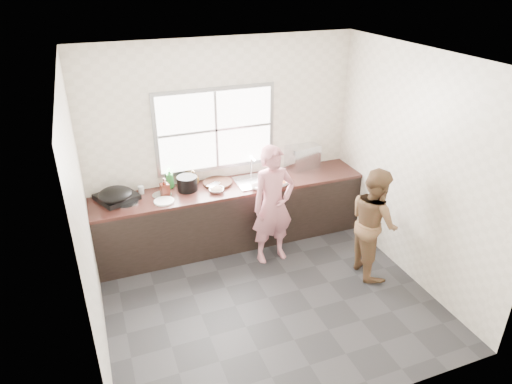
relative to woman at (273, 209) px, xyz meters
name	(u,v)px	position (x,y,z in m)	size (l,w,h in m)	color
floor	(268,298)	(-0.36, -0.74, -0.73)	(3.60, 3.20, 0.01)	#29292C
ceiling	(272,59)	(-0.36, -0.74, 1.98)	(3.60, 3.20, 0.01)	silver
wall_back	(223,143)	(-0.36, 0.87, 0.62)	(3.60, 0.01, 2.70)	silver
wall_left	(85,226)	(-2.17, -0.74, 0.62)	(0.01, 3.20, 2.70)	beige
wall_right	(414,169)	(1.44, -0.74, 0.62)	(0.01, 3.20, 2.70)	silver
wall_front	(353,286)	(-0.36, -2.34, 0.62)	(3.60, 0.01, 2.70)	beige
cabinet	(232,216)	(-0.36, 0.55, -0.32)	(3.60, 0.62, 0.82)	black
countertop	(232,187)	(-0.36, 0.55, 0.11)	(3.60, 0.64, 0.04)	#381C16
sink	(256,181)	(-0.01, 0.55, 0.14)	(0.55, 0.45, 0.02)	silver
faucet	(251,166)	(-0.01, 0.75, 0.28)	(0.02, 0.02, 0.30)	silver
window_frame	(216,130)	(-0.46, 0.85, 0.82)	(1.60, 0.05, 1.10)	#9EA0A5
window_glazing	(216,130)	(-0.46, 0.83, 0.82)	(1.50, 0.01, 1.00)	white
woman	(273,209)	(0.00, 0.00, 0.00)	(0.53, 0.35, 1.45)	#D37E89
person_side	(374,222)	(1.02, -0.68, -0.03)	(0.68, 0.53, 1.39)	brown
cutting_board	(218,183)	(-0.52, 0.67, 0.15)	(0.38, 0.38, 0.04)	black
cleaver	(213,185)	(-0.60, 0.59, 0.18)	(0.18, 0.09, 0.01)	silver
bowl_mince	(217,190)	(-0.59, 0.46, 0.16)	(0.19, 0.19, 0.05)	white
bowl_crabs	(281,183)	(0.25, 0.34, 0.16)	(0.19, 0.19, 0.06)	white
bowl_held	(258,187)	(-0.07, 0.34, 0.17)	(0.20, 0.20, 0.06)	white
black_pot	(187,183)	(-0.93, 0.64, 0.23)	(0.26, 0.26, 0.19)	black
plate_food	(164,201)	(-1.27, 0.41, 0.14)	(0.25, 0.25, 0.02)	white
bottle_green	(170,178)	(-1.12, 0.78, 0.27)	(0.10, 0.10, 0.27)	#2B8434
bottle_brown_tall	(165,187)	(-1.22, 0.60, 0.24)	(0.09, 0.10, 0.21)	#4E1D13
bottle_brown_short	(193,178)	(-0.82, 0.76, 0.23)	(0.15, 0.15, 0.19)	#402A10
glass_jar	(141,190)	(-1.50, 0.75, 0.18)	(0.07, 0.07, 0.10)	silver
burner	(117,197)	(-1.80, 0.69, 0.17)	(0.43, 0.43, 0.07)	black
wok	(115,194)	(-1.82, 0.56, 0.27)	(0.40, 0.40, 0.15)	black
dish_rack	(302,156)	(0.77, 0.78, 0.30)	(0.45, 0.31, 0.33)	silver
pot_lid_left	(127,203)	(-1.70, 0.54, 0.14)	(0.28, 0.28, 0.01)	#ACADB3
pot_lid_right	(162,195)	(-1.26, 0.60, 0.14)	(0.24, 0.24, 0.01)	#A9ABB0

